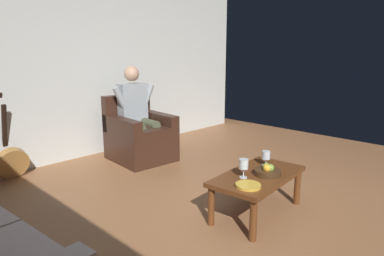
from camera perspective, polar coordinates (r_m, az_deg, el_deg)
name	(u,v)px	position (r m, az deg, el deg)	size (l,w,h in m)	color
ground_plane	(262,223)	(3.23, 11.52, -15.07)	(6.99, 6.99, 0.00)	#93613C
wall_back	(84,63)	(5.07, -17.39, 10.14)	(6.16, 0.06, 2.62)	silver
armchair	(139,137)	(4.83, -8.69, -1.48)	(0.78, 0.87, 0.88)	#371F16
person_seated	(137,110)	(4.78, -9.07, 2.89)	(0.65, 0.58, 1.28)	#9AA3AA
coffee_table	(258,180)	(3.24, 10.78, -8.45)	(1.01, 0.59, 0.39)	#5C3117
guitar	(11,160)	(4.61, -27.65, -4.68)	(0.37, 0.33, 1.01)	#AB753A
wine_glass_near	(244,165)	(3.08, 8.53, -6.06)	(0.08, 0.08, 0.17)	silver
wine_glass_far	(266,156)	(3.43, 12.12, -4.54)	(0.08, 0.08, 0.15)	silver
fruit_bowl	(268,171)	(3.20, 12.37, -6.96)	(0.24, 0.24, 0.11)	#402916
decorative_dish	(248,185)	(2.92, 9.25, -9.35)	(0.21, 0.21, 0.02)	gold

